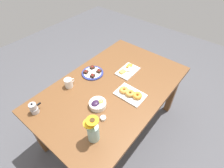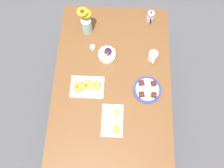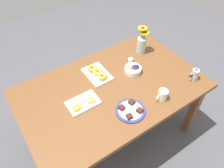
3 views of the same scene
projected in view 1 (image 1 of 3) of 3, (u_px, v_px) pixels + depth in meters
name	position (u px, v px, depth m)	size (l,w,h in m)	color
ground_plane	(112.00, 127.00, 2.28)	(6.00, 6.00, 0.00)	#4C4C51
dining_table	(112.00, 93.00, 1.83)	(1.60, 1.00, 0.74)	brown
coffee_mug	(69.00, 83.00, 1.74)	(0.11, 0.08, 0.09)	white
grape_bowl	(97.00, 104.00, 1.57)	(0.16, 0.16, 0.07)	white
cheese_platter	(128.00, 71.00, 1.93)	(0.26, 0.17, 0.03)	white
croissant_platter	(130.00, 94.00, 1.67)	(0.19, 0.28, 0.05)	white
jam_cup_honey	(103.00, 118.00, 1.48)	(0.05, 0.05, 0.03)	white
dessert_plate	(93.00, 73.00, 1.91)	(0.24, 0.24, 0.05)	navy
flower_vase	(93.00, 132.00, 1.29)	(0.11, 0.11, 0.27)	#99C1B7
moka_pot	(34.00, 108.00, 1.51)	(0.11, 0.07, 0.12)	#B7B7BC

